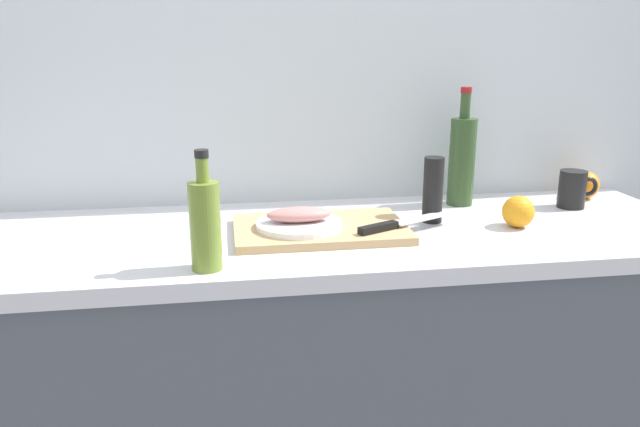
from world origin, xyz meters
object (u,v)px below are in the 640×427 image
(wine_bottle, at_px, (462,159))
(white_plate, at_px, (299,224))
(cutting_board, at_px, (320,229))
(fish_fillet, at_px, (299,214))
(chef_knife, at_px, (395,224))
(olive_oil_bottle, at_px, (205,223))
(coffee_mug_0, at_px, (573,189))
(pepper_mill, at_px, (433,190))

(wine_bottle, bearing_deg, white_plate, -156.11)
(cutting_board, xyz_separation_m, white_plate, (-0.05, -0.01, 0.02))
(fish_fillet, bearing_deg, chef_knife, -9.33)
(olive_oil_bottle, bearing_deg, cutting_board, 37.47)
(fish_fillet, relative_size, chef_knife, 0.58)
(cutting_board, bearing_deg, white_plate, -168.82)
(chef_knife, bearing_deg, cutting_board, 138.71)
(coffee_mug_0, bearing_deg, pepper_mill, -170.40)
(fish_fillet, distance_m, pepper_mill, 0.37)
(cutting_board, height_order, pepper_mill, pepper_mill)
(cutting_board, relative_size, pepper_mill, 2.47)
(pepper_mill, bearing_deg, olive_oil_bottle, -155.72)
(fish_fillet, relative_size, olive_oil_bottle, 0.62)
(white_plate, height_order, olive_oil_bottle, olive_oil_bottle)
(fish_fillet, relative_size, wine_bottle, 0.47)
(cutting_board, relative_size, white_plate, 2.01)
(coffee_mug_0, bearing_deg, wine_bottle, 164.80)
(wine_bottle, relative_size, pepper_mill, 1.95)
(cutting_board, distance_m, pepper_mill, 0.32)
(olive_oil_bottle, height_order, coffee_mug_0, olive_oil_bottle)
(cutting_board, bearing_deg, coffee_mug_0, 9.65)
(chef_knife, relative_size, coffee_mug_0, 2.38)
(fish_fillet, bearing_deg, white_plate, 90.00)
(white_plate, xyz_separation_m, olive_oil_bottle, (-0.22, -0.20, 0.07))
(olive_oil_bottle, bearing_deg, fish_fillet, 42.20)
(chef_knife, bearing_deg, pepper_mill, 12.36)
(white_plate, distance_m, fish_fillet, 0.03)
(coffee_mug_0, relative_size, pepper_mill, 0.67)
(cutting_board, xyz_separation_m, coffee_mug_0, (0.74, 0.13, 0.04))
(chef_knife, distance_m, coffee_mug_0, 0.59)
(chef_knife, bearing_deg, wine_bottle, 18.28)
(white_plate, relative_size, coffee_mug_0, 1.83)
(wine_bottle, distance_m, coffee_mug_0, 0.32)
(wine_bottle, height_order, coffee_mug_0, wine_bottle)
(fish_fillet, height_order, wine_bottle, wine_bottle)
(white_plate, distance_m, coffee_mug_0, 0.81)
(cutting_board, relative_size, fish_fillet, 2.68)
(wine_bottle, relative_size, coffee_mug_0, 2.91)
(cutting_board, height_order, wine_bottle, wine_bottle)
(wine_bottle, bearing_deg, fish_fillet, -156.11)
(white_plate, distance_m, pepper_mill, 0.37)
(olive_oil_bottle, height_order, pepper_mill, olive_oil_bottle)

